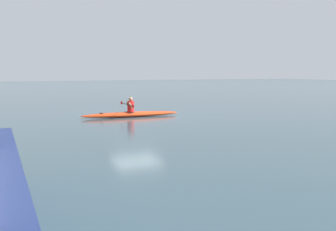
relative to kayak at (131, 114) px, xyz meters
name	(u,v)px	position (x,y,z in m)	size (l,w,h in m)	color
ground_plane	(136,116)	(-0.40, -0.30, -0.13)	(160.00, 160.00, 0.00)	#334C56
kayak	(131,114)	(0.00, 0.00, 0.00)	(5.19, 0.85, 0.26)	red
kayaker	(130,105)	(0.04, 0.00, 0.46)	(0.45, 2.49, 0.77)	red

